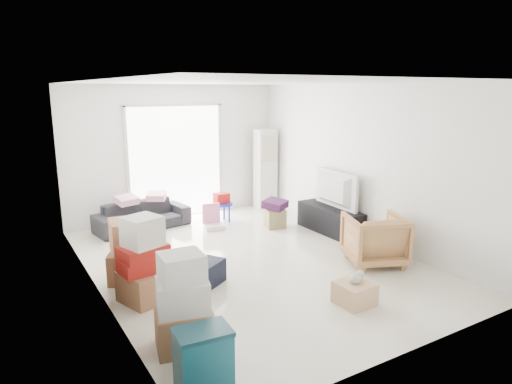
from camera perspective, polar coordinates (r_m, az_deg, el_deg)
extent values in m
cube|color=silver|center=(7.20, -0.79, -9.48)|extent=(4.50, 6.00, 0.24)
cube|color=white|center=(6.67, -0.87, 14.62)|extent=(4.50, 6.00, 0.24)
cube|color=white|center=(9.57, -10.31, 5.02)|extent=(4.50, 0.24, 2.70)
cube|color=white|center=(4.44, 19.93, -4.38)|extent=(4.50, 0.24, 2.70)
cube|color=white|center=(5.97, -20.87, -0.19)|extent=(0.24, 6.00, 2.70)
cube|color=white|center=(8.21, 13.64, 3.61)|extent=(0.24, 6.00, 2.70)
cube|color=white|center=(9.47, -9.96, 3.73)|extent=(2.00, 0.01, 2.30)
cube|color=silver|center=(9.16, -15.78, 3.13)|extent=(0.06, 0.04, 2.30)
cube|color=silver|center=(9.86, -4.50, 4.23)|extent=(0.06, 0.04, 2.30)
cube|color=silver|center=(9.36, -10.21, 10.69)|extent=(2.10, 0.04, 0.06)
cube|color=silver|center=(10.09, 1.18, 2.88)|extent=(0.45, 0.30, 1.75)
cube|color=black|center=(8.55, 9.24, -3.46)|extent=(0.43, 1.44, 0.48)
imported|color=black|center=(8.47, 9.31, -1.40)|extent=(0.73, 1.19, 0.15)
imported|color=#232428|center=(8.90, -14.06, -2.35)|extent=(1.81, 0.77, 0.69)
cube|color=#D69CA7|center=(8.72, -15.94, -0.05)|extent=(0.44, 0.39, 0.12)
cube|color=#D69CA7|center=(8.93, -12.41, 0.39)|extent=(0.39, 0.37, 0.11)
imported|color=tan|center=(7.15, 14.62, -5.44)|extent=(1.05, 1.02, 0.84)
cube|color=#104E5F|center=(4.38, -6.55, -21.69)|extent=(0.50, 0.37, 0.26)
cube|color=#104E5F|center=(4.23, -6.64, -18.75)|extent=(0.50, 0.37, 0.26)
cube|color=#0C333D|center=(4.16, -6.70, -16.97)|extent=(0.52, 0.38, 0.04)
cube|color=#926041|center=(4.92, -8.99, -16.54)|extent=(0.65, 0.58, 0.42)
cube|color=silver|center=(4.75, -9.15, -12.62)|extent=(0.60, 0.54, 0.32)
cube|color=silver|center=(4.63, -9.28, -9.24)|extent=(0.45, 0.40, 0.28)
cube|color=#926041|center=(6.00, -13.65, -11.30)|extent=(0.67, 0.67, 0.39)
cube|color=#AD1517|center=(5.89, -13.79, -8.78)|extent=(0.63, 0.46, 0.18)
cube|color=#AD1517|center=(5.83, -13.88, -7.27)|extent=(0.63, 0.48, 0.16)
cube|color=silver|center=(5.75, -14.02, -4.80)|extent=(0.51, 0.50, 0.37)
cube|color=#926041|center=(6.62, -15.26, -8.91)|extent=(0.74, 0.69, 0.42)
cube|color=#926041|center=(6.47, -15.48, -5.31)|extent=(0.56, 0.56, 0.45)
cube|color=#926041|center=(6.96, -13.67, -7.96)|extent=(0.61, 0.61, 0.37)
cube|color=black|center=(6.31, -6.12, -10.08)|extent=(0.59, 0.53, 0.33)
cube|color=#9B965A|center=(8.79, 2.39, -3.29)|extent=(0.43, 0.43, 0.35)
cube|color=#401A42|center=(8.72, 2.40, -1.73)|extent=(0.53, 0.53, 0.14)
cylinder|color=#1623BF|center=(9.12, -4.34, -1.49)|extent=(0.45, 0.45, 0.04)
cylinder|color=#1623BF|center=(9.31, -4.01, -2.41)|extent=(0.04, 0.04, 0.35)
cylinder|color=#1623BF|center=(9.22, -5.26, -2.60)|extent=(0.04, 0.04, 0.35)
cylinder|color=#1623BF|center=(9.02, -4.63, -2.92)|extent=(0.04, 0.04, 0.35)
cylinder|color=#1623BF|center=(9.12, -3.37, -2.73)|extent=(0.04, 0.04, 0.35)
cube|color=#AD1517|center=(9.09, -4.35, -0.76)|extent=(0.28, 0.22, 0.20)
cube|color=silver|center=(8.72, -5.24, -4.37)|extent=(0.42, 0.39, 0.09)
cube|color=pink|center=(8.77, -5.65, -2.65)|extent=(0.33, 0.12, 0.39)
cube|color=tan|center=(5.89, 12.21, -12.29)|extent=(0.43, 0.43, 0.28)
ellipsoid|color=#B2ADA8|center=(5.81, 12.30, -10.59)|extent=(0.19, 0.13, 0.10)
cube|color=red|center=(5.81, 12.30, -10.56)|extent=(0.14, 0.11, 0.03)
sphere|color=#B2ADA8|center=(5.89, 12.91, -10.01)|extent=(0.10, 0.10, 0.10)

